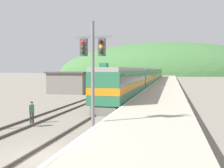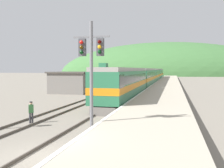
{
  "view_description": "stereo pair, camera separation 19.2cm",
  "coord_description": "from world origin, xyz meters",
  "px_view_note": "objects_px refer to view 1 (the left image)",
  "views": [
    {
      "loc": [
        5.73,
        -10.83,
        4.04
      ],
      "look_at": [
        -0.42,
        16.04,
        2.48
      ],
      "focal_mm": 42.0,
      "sensor_mm": 36.0,
      "label": 1
    },
    {
      "loc": [
        5.92,
        -10.79,
        4.04
      ],
      "look_at": [
        -0.42,
        16.04,
        2.48
      ],
      "focal_mm": 42.0,
      "sensor_mm": 36.0,
      "label": 2
    }
  ],
  "objects_px": {
    "track_worker": "(32,111)",
    "express_train_lead_car": "(125,83)",
    "carriage_fourth": "(157,74)",
    "signal_mast_main": "(93,62)",
    "siding_train": "(134,76)",
    "carriage_third": "(152,75)",
    "carriage_second": "(144,77)"
  },
  "relations": [
    {
      "from": "express_train_lead_car",
      "to": "carriage_second",
      "type": "bearing_deg",
      "value": 90.0
    },
    {
      "from": "express_train_lead_car",
      "to": "signal_mast_main",
      "type": "distance_m",
      "value": 17.56
    },
    {
      "from": "carriage_second",
      "to": "carriage_fourth",
      "type": "xyz_separation_m",
      "value": [
        0.0,
        47.64,
        0.0
      ]
    },
    {
      "from": "carriage_third",
      "to": "siding_train",
      "type": "relative_size",
      "value": 0.48
    },
    {
      "from": "carriage_fourth",
      "to": "signal_mast_main",
      "type": "distance_m",
      "value": 88.54
    },
    {
      "from": "siding_train",
      "to": "signal_mast_main",
      "type": "xyz_separation_m",
      "value": [
        5.84,
        -58.99,
        2.39
      ]
    },
    {
      "from": "carriage_second",
      "to": "carriage_third",
      "type": "height_order",
      "value": "same"
    },
    {
      "from": "siding_train",
      "to": "carriage_fourth",
      "type": "bearing_deg",
      "value": 81.09
    },
    {
      "from": "carriage_second",
      "to": "carriage_fourth",
      "type": "bearing_deg",
      "value": 90.0
    },
    {
      "from": "siding_train",
      "to": "signal_mast_main",
      "type": "distance_m",
      "value": 59.32
    },
    {
      "from": "carriage_third",
      "to": "siding_train",
      "type": "distance_m",
      "value": 7.34
    },
    {
      "from": "express_train_lead_car",
      "to": "signal_mast_main",
      "type": "bearing_deg",
      "value": -86.02
    },
    {
      "from": "siding_train",
      "to": "carriage_third",
      "type": "bearing_deg",
      "value": 50.92
    },
    {
      "from": "signal_mast_main",
      "to": "track_worker",
      "type": "relative_size",
      "value": 4.2
    },
    {
      "from": "carriage_fourth",
      "to": "siding_train",
      "type": "xyz_separation_m",
      "value": [
        -4.63,
        -29.52,
        -0.23
      ]
    },
    {
      "from": "express_train_lead_car",
      "to": "signal_mast_main",
      "type": "height_order",
      "value": "signal_mast_main"
    },
    {
      "from": "express_train_lead_car",
      "to": "track_worker",
      "type": "relative_size",
      "value": 13.41
    },
    {
      "from": "carriage_fourth",
      "to": "signal_mast_main",
      "type": "relative_size",
      "value": 3.36
    },
    {
      "from": "siding_train",
      "to": "signal_mast_main",
      "type": "relative_size",
      "value": 7.03
    },
    {
      "from": "express_train_lead_car",
      "to": "carriage_third",
      "type": "distance_m",
      "value": 47.3
    },
    {
      "from": "track_worker",
      "to": "express_train_lead_car",
      "type": "bearing_deg",
      "value": 73.09
    },
    {
      "from": "carriage_third",
      "to": "carriage_fourth",
      "type": "distance_m",
      "value": 23.82
    },
    {
      "from": "carriage_third",
      "to": "carriage_fourth",
      "type": "bearing_deg",
      "value": 90.0
    },
    {
      "from": "carriage_fourth",
      "to": "signal_mast_main",
      "type": "bearing_deg",
      "value": -89.22
    },
    {
      "from": "carriage_second",
      "to": "carriage_third",
      "type": "bearing_deg",
      "value": 90.0
    },
    {
      "from": "carriage_second",
      "to": "siding_train",
      "type": "distance_m",
      "value": 18.7
    },
    {
      "from": "carriage_fourth",
      "to": "express_train_lead_car",
      "type": "bearing_deg",
      "value": -90.0
    },
    {
      "from": "carriage_third",
      "to": "track_worker",
      "type": "xyz_separation_m",
      "value": [
        -4.42,
        -61.86,
        -1.37
      ]
    },
    {
      "from": "express_train_lead_car",
      "to": "carriage_fourth",
      "type": "distance_m",
      "value": 71.12
    },
    {
      "from": "carriage_third",
      "to": "signal_mast_main",
      "type": "relative_size",
      "value": 3.36
    },
    {
      "from": "express_train_lead_car",
      "to": "carriage_second",
      "type": "relative_size",
      "value": 0.95
    },
    {
      "from": "carriage_fourth",
      "to": "siding_train",
      "type": "distance_m",
      "value": 29.88
    }
  ]
}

